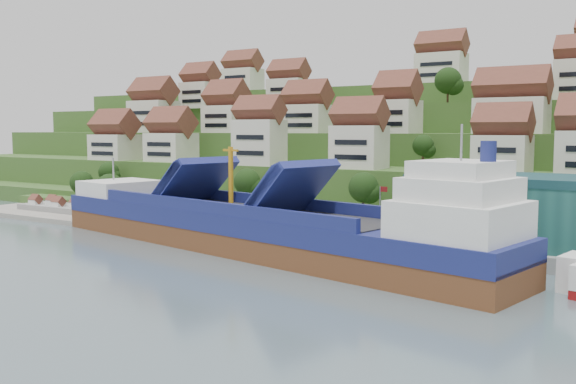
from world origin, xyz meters
The scene contains 9 objects.
ground centered at (0.00, 0.00, 0.00)m, with size 300.00×300.00×0.00m, color slate.
quay centered at (20.00, 15.00, 1.10)m, with size 180.00×14.00×2.20m, color gray.
pebble_beach centered at (-58.00, 12.00, 0.50)m, with size 45.00×20.00×1.00m, color gray.
hillside centered at (0.00, 103.55, 10.66)m, with size 260.00×128.00×31.00m.
hillside_village centered at (4.85, 58.46, 23.53)m, with size 159.42×62.66×28.80m.
hillside_trees centered at (-9.61, 43.92, 16.41)m, with size 132.49×62.55×31.35m.
flagpole centered at (18.11, 10.00, 6.88)m, with size 1.28×0.16×8.00m.
beach_huts centered at (-60.00, 10.75, 2.10)m, with size 14.40×3.70×2.20m.
cargo_ship centered at (2.88, -0.04, 3.60)m, with size 87.73×29.00×19.35m.
Camera 1 is at (58.75, -79.40, 18.80)m, focal length 40.00 mm.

